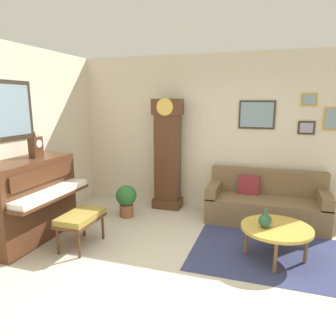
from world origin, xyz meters
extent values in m
cube|color=beige|center=(0.00, 0.00, -0.05)|extent=(6.40, 6.00, 0.10)
cube|color=#33281E|center=(-2.54, 0.14, 1.85)|extent=(0.03, 1.10, 0.84)
cube|color=#7A93A3|center=(-2.52, 0.14, 1.85)|extent=(0.01, 0.98, 0.72)
cube|color=beige|center=(0.00, 2.40, 1.40)|extent=(5.30, 0.10, 2.80)
cube|color=#B28E3D|center=(1.55, 2.33, 2.00)|extent=(0.24, 0.03, 0.20)
cube|color=#7A93A3|center=(1.55, 2.32, 2.00)|extent=(0.18, 0.01, 0.14)
cube|color=#33281E|center=(1.55, 2.33, 1.55)|extent=(0.26, 0.03, 0.22)
cube|color=#998EA8|center=(1.55, 2.32, 1.55)|extent=(0.20, 0.01, 0.16)
cube|color=#33281E|center=(0.75, 2.33, 1.75)|extent=(0.60, 0.03, 0.48)
cube|color=#7A93A3|center=(0.75, 2.32, 1.75)|extent=(0.54, 0.01, 0.42)
cube|color=navy|center=(1.13, 0.72, 0.00)|extent=(2.10, 1.50, 0.01)
cube|color=#4C2B19|center=(-2.25, 0.14, 0.59)|extent=(0.60, 1.44, 1.18)
cube|color=#4C2B19|center=(-1.82, 0.14, 0.68)|extent=(0.28, 1.38, 0.04)
cube|color=white|center=(-1.82, 0.14, 0.74)|extent=(0.26, 1.32, 0.08)
cube|color=#4C2B19|center=(-1.93, 0.14, 0.98)|extent=(0.03, 1.20, 0.20)
cube|color=#4C2B19|center=(-1.40, 0.16, 0.38)|extent=(0.42, 0.70, 0.04)
cube|color=olive|center=(-1.40, 0.16, 0.44)|extent=(0.40, 0.68, 0.08)
cylinder|color=#4C2B19|center=(-1.24, -0.14, 0.18)|extent=(0.04, 0.04, 0.36)
cylinder|color=#4C2B19|center=(-1.24, 0.46, 0.18)|extent=(0.04, 0.04, 0.36)
cylinder|color=#4C2B19|center=(-1.56, -0.14, 0.18)|extent=(0.04, 0.04, 0.36)
cylinder|color=#4C2B19|center=(-1.56, 0.46, 0.18)|extent=(0.04, 0.04, 0.36)
cube|color=#4C2B19|center=(-0.78, 2.08, 0.09)|extent=(0.52, 0.34, 0.18)
cube|color=#4C2B19|center=(-0.78, 2.08, 0.89)|extent=(0.44, 0.28, 1.78)
cube|color=#4C2B19|center=(-0.78, 2.08, 1.88)|extent=(0.52, 0.32, 0.28)
cylinder|color=gold|center=(-0.78, 1.93, 1.88)|extent=(0.30, 0.02, 0.30)
cylinder|color=gold|center=(-0.78, 2.03, 0.95)|extent=(0.03, 0.03, 0.70)
cube|color=brown|center=(1.00, 1.88, 0.21)|extent=(1.90, 0.80, 0.42)
cube|color=brown|center=(1.00, 2.18, 0.62)|extent=(1.90, 0.20, 0.44)
cube|color=brown|center=(0.14, 1.88, 0.50)|extent=(0.18, 0.80, 0.20)
cube|color=brown|center=(1.86, 1.88, 0.50)|extent=(0.18, 0.80, 0.20)
cube|color=maroon|center=(0.70, 2.02, 0.58)|extent=(0.34, 0.12, 0.32)
cylinder|color=gold|center=(1.15, 0.64, 0.41)|extent=(0.88, 0.88, 0.04)
torus|color=brown|center=(1.15, 0.64, 0.41)|extent=(0.88, 0.88, 0.04)
cylinder|color=brown|center=(1.15, 1.00, 0.20)|extent=(0.04, 0.04, 0.39)
cylinder|color=brown|center=(1.51, 0.64, 0.20)|extent=(0.04, 0.04, 0.39)
cylinder|color=brown|center=(1.15, 0.28, 0.20)|extent=(0.04, 0.04, 0.39)
cylinder|color=brown|center=(0.79, 0.64, 0.20)|extent=(0.04, 0.04, 0.39)
cube|color=#4C2B19|center=(-2.23, 0.38, 1.33)|extent=(0.12, 0.18, 0.30)
cylinder|color=white|center=(-2.17, 0.38, 1.38)|extent=(0.01, 0.11, 0.11)
cone|color=#4C2B19|center=(-2.23, 0.38, 1.52)|extent=(0.10, 0.10, 0.08)
cylinder|color=#234C33|center=(1.01, 0.57, 0.44)|extent=(0.09, 0.09, 0.01)
sphere|color=#285638|center=(1.01, 0.57, 0.52)|extent=(0.17, 0.17, 0.17)
cylinder|color=#285638|center=(1.01, 0.57, 0.63)|extent=(0.04, 0.04, 0.08)
cylinder|color=#935138|center=(-1.30, 1.40, 0.11)|extent=(0.24, 0.24, 0.22)
sphere|color=#2D6B33|center=(-1.30, 1.40, 0.38)|extent=(0.36, 0.36, 0.36)
camera|label=1|loc=(1.00, -3.26, 1.98)|focal=33.21mm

